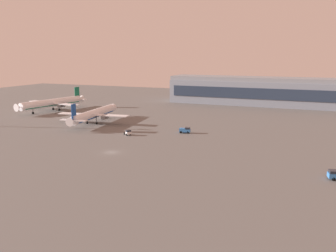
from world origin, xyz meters
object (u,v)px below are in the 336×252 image
(airplane_far_stand, at_px, (53,103))
(baggage_tractor, at_px, (185,130))
(pushback_tug, at_px, (128,132))
(airplane_mid_apron, at_px, (94,114))

(airplane_far_stand, xyz_separation_m, baggage_tractor, (84.55, -25.86, -3.12))
(pushback_tug, bearing_deg, baggage_tractor, 158.50)
(airplane_far_stand, relative_size, pushback_tug, 12.48)
(baggage_tractor, bearing_deg, airplane_mid_apron, -105.20)
(airplane_mid_apron, relative_size, baggage_tractor, 9.41)
(airplane_mid_apron, distance_m, pushback_tug, 30.16)
(airplane_far_stand, bearing_deg, pushback_tug, 159.46)
(baggage_tractor, bearing_deg, pushback_tug, -67.37)
(airplane_mid_apron, relative_size, airplane_far_stand, 0.94)
(airplane_mid_apron, relative_size, pushback_tug, 11.73)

